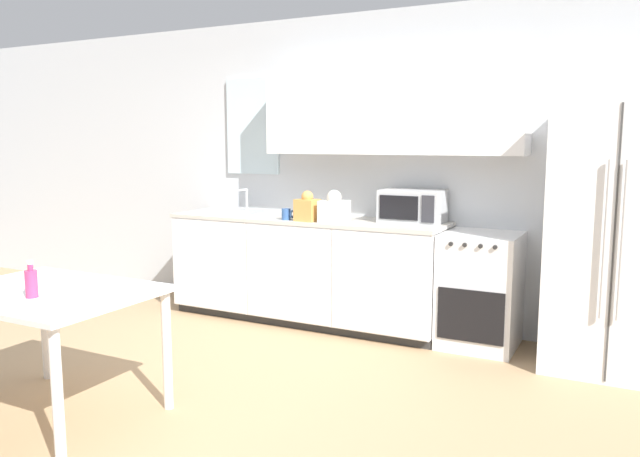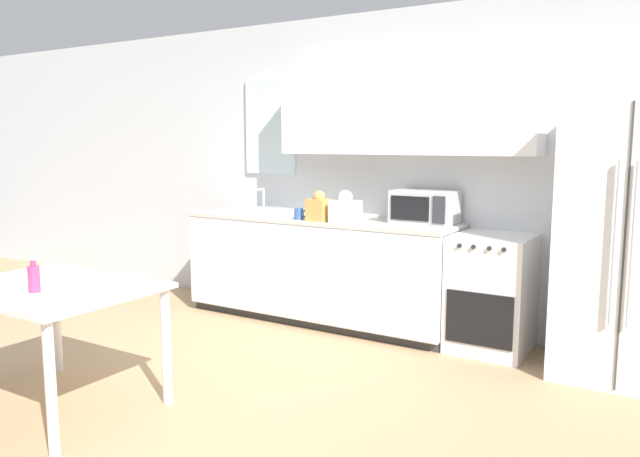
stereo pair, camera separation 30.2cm
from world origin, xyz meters
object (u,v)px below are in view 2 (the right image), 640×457
object	(u,v)px
refrigerator	(630,242)
microwave	(425,207)
drink_bottle	(34,278)
dining_table	(51,302)
coffee_mug	(299,214)
oven_range	(492,293)

from	to	relation	value
refrigerator	microwave	distance (m)	1.55
microwave	drink_bottle	xyz separation A→B (m)	(-1.25, -2.67, -0.23)
dining_table	coffee_mug	bearing A→B (deg)	81.87
microwave	dining_table	xyz separation A→B (m)	(-1.32, -2.52, -0.41)
oven_range	coffee_mug	distance (m)	1.71
oven_range	refrigerator	world-z (taller)	refrigerator
microwave	dining_table	distance (m)	2.88
oven_range	microwave	size ratio (longest dim) A/B	1.76
oven_range	refrigerator	bearing A→B (deg)	-4.46
coffee_mug	microwave	bearing A→B (deg)	18.32
refrigerator	drink_bottle	distance (m)	3.74
oven_range	drink_bottle	size ratio (longest dim) A/B	4.42
dining_table	microwave	bearing A→B (deg)	62.45
microwave	refrigerator	bearing A→B (deg)	-6.43
dining_table	drink_bottle	distance (m)	0.24
oven_range	coffee_mug	bearing A→B (deg)	-171.77
microwave	dining_table	world-z (taller)	microwave
coffee_mug	dining_table	size ratio (longest dim) A/B	0.09
refrigerator	coffee_mug	distance (m)	2.54
oven_range	microwave	bearing A→B (deg)	170.54
oven_range	microwave	xyz separation A→B (m)	(-0.60, 0.10, 0.62)
oven_range	dining_table	bearing A→B (deg)	-128.35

